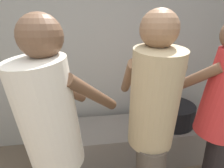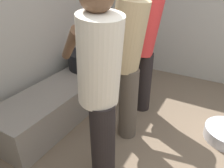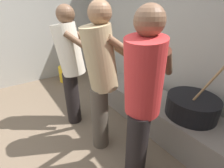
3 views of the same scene
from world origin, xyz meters
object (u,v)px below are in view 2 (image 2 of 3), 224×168
cook_in_red_shirt (144,42)px  cook_in_cream_shirt (100,84)px  cooking_pot_main (89,59)px  cook_in_tan_shirt (127,54)px

cook_in_red_shirt → cook_in_cream_shirt: cook_in_cream_shirt is taller
cooking_pot_main → cook_in_tan_shirt: (-0.58, -0.88, 0.41)m
cook_in_red_shirt → cook_in_cream_shirt: bearing=-173.5°
cooking_pot_main → cook_in_cream_shirt: size_ratio=0.43×
cooking_pot_main → cook_in_cream_shirt: cook_in_cream_shirt is taller
cooking_pot_main → cook_in_red_shirt: bearing=-92.0°
cook_in_red_shirt → cooking_pot_main: bearing=88.0°
cook_in_red_shirt → cook_in_tan_shirt: (-0.55, -0.05, 0.02)m
cook_in_red_shirt → cook_in_tan_shirt: cook_in_tan_shirt is taller
cooking_pot_main → cook_in_tan_shirt: cook_in_tan_shirt is taller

